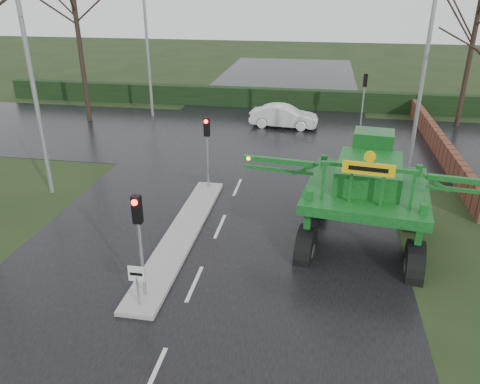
% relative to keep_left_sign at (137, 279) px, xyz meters
% --- Properties ---
extents(ground, '(140.00, 140.00, 0.00)m').
position_rel_keep_left_sign_xyz_m(ground, '(1.30, 1.50, -1.06)').
color(ground, black).
rests_on(ground, ground).
extents(road_main, '(14.00, 80.00, 0.02)m').
position_rel_keep_left_sign_xyz_m(road_main, '(1.30, 11.50, -1.05)').
color(road_main, black).
rests_on(road_main, ground).
extents(road_cross, '(80.00, 12.00, 0.02)m').
position_rel_keep_left_sign_xyz_m(road_cross, '(1.30, 17.50, -1.05)').
color(road_cross, black).
rests_on(road_cross, ground).
extents(median_island, '(1.20, 10.00, 0.16)m').
position_rel_keep_left_sign_xyz_m(median_island, '(0.00, 4.50, -0.97)').
color(median_island, gray).
rests_on(median_island, ground).
extents(hedge_row, '(44.00, 0.90, 1.50)m').
position_rel_keep_left_sign_xyz_m(hedge_row, '(1.30, 25.50, -0.31)').
color(hedge_row, black).
rests_on(hedge_row, ground).
extents(brick_wall, '(0.40, 20.00, 1.20)m').
position_rel_keep_left_sign_xyz_m(brick_wall, '(11.80, 17.50, -0.46)').
color(brick_wall, '#592D1E').
rests_on(brick_wall, ground).
extents(keep_left_sign, '(0.50, 0.07, 1.35)m').
position_rel_keep_left_sign_xyz_m(keep_left_sign, '(0.00, 0.00, 0.00)').
color(keep_left_sign, gray).
rests_on(keep_left_sign, ground).
extents(traffic_signal_near, '(0.26, 0.33, 3.52)m').
position_rel_keep_left_sign_xyz_m(traffic_signal_near, '(0.00, 0.49, 1.53)').
color(traffic_signal_near, gray).
rests_on(traffic_signal_near, ground).
extents(traffic_signal_mid, '(0.26, 0.33, 3.52)m').
position_rel_keep_left_sign_xyz_m(traffic_signal_mid, '(0.00, 8.99, 1.53)').
color(traffic_signal_mid, gray).
rests_on(traffic_signal_mid, ground).
extents(traffic_signal_far, '(0.26, 0.33, 3.52)m').
position_rel_keep_left_sign_xyz_m(traffic_signal_far, '(7.80, 21.51, 1.53)').
color(traffic_signal_far, gray).
rests_on(traffic_signal_far, ground).
extents(street_light_left_near, '(3.85, 0.30, 10.00)m').
position_rel_keep_left_sign_xyz_m(street_light_left_near, '(-6.89, 7.50, 4.93)').
color(street_light_left_near, gray).
rests_on(street_light_left_near, ground).
extents(street_light_right, '(3.85, 0.30, 10.00)m').
position_rel_keep_left_sign_xyz_m(street_light_right, '(9.49, 13.50, 4.93)').
color(street_light_right, gray).
rests_on(street_light_right, ground).
extents(street_light_left_far, '(3.85, 0.30, 10.00)m').
position_rel_keep_left_sign_xyz_m(street_light_left_far, '(-6.89, 21.50, 4.93)').
color(street_light_left_far, gray).
rests_on(street_light_left_far, ground).
extents(tree_left_far, '(7.70, 7.70, 13.26)m').
position_rel_keep_left_sign_xyz_m(tree_left_far, '(-11.20, 19.50, 6.09)').
color(tree_left_far, black).
rests_on(tree_left_far, ground).
extents(tree_right_far, '(7.00, 7.00, 12.05)m').
position_rel_keep_left_sign_xyz_m(tree_right_far, '(14.30, 22.50, 5.44)').
color(tree_right_far, black).
rests_on(tree_right_far, ground).
extents(crop_sprayer, '(9.26, 6.31, 5.21)m').
position_rel_keep_left_sign_xyz_m(crop_sprayer, '(4.82, 4.34, 1.41)').
color(crop_sprayer, black).
rests_on(crop_sprayer, ground).
extents(white_sedan, '(4.63, 1.97, 1.48)m').
position_rel_keep_left_sign_xyz_m(white_sedan, '(2.58, 20.18, -1.06)').
color(white_sedan, silver).
rests_on(white_sedan, ground).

